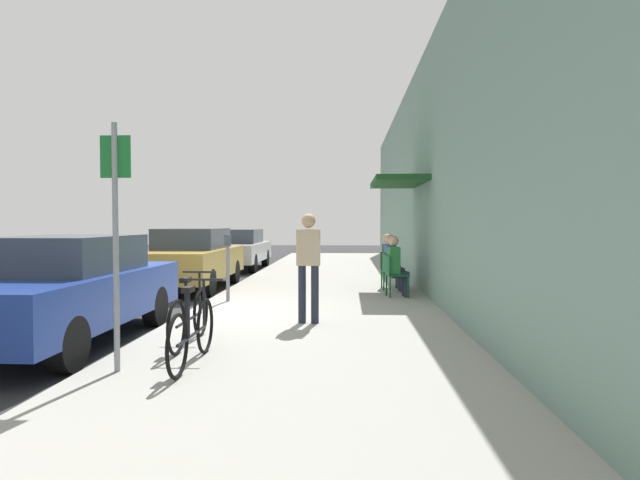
# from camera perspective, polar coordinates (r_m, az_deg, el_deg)

# --- Properties ---
(ground_plane) EXTENTS (60.00, 60.00, 0.00)m
(ground_plane) POSITION_cam_1_polar(r_m,az_deg,el_deg) (9.67, -14.21, -8.21)
(ground_plane) COLOR #2D2D30
(sidewalk_slab) EXTENTS (4.50, 32.00, 0.12)m
(sidewalk_slab) POSITION_cam_1_polar(r_m,az_deg,el_deg) (11.23, -0.01, -6.43)
(sidewalk_slab) COLOR #9E9B93
(sidewalk_slab) RESTS_ON ground_plane
(building_facade) EXTENTS (1.40, 32.00, 5.44)m
(building_facade) POSITION_cam_1_polar(r_m,az_deg,el_deg) (11.30, 12.31, 7.11)
(building_facade) COLOR gray
(building_facade) RESTS_ON ground_plane
(parked_car_0) EXTENTS (1.80, 4.40, 1.50)m
(parked_car_0) POSITION_cam_1_polar(r_m,az_deg,el_deg) (8.24, -25.57, -4.70)
(parked_car_0) COLOR navy
(parked_car_0) RESTS_ON ground_plane
(parked_car_1) EXTENTS (1.80, 4.40, 1.53)m
(parked_car_1) POSITION_cam_1_polar(r_m,az_deg,el_deg) (13.85, -13.53, -1.90)
(parked_car_1) COLOR #A58433
(parked_car_1) RESTS_ON ground_plane
(parked_car_2) EXTENTS (1.80, 4.40, 1.43)m
(parked_car_2) POSITION_cam_1_polar(r_m,az_deg,el_deg) (19.40, -8.75, -0.92)
(parked_car_2) COLOR #B7B7BC
(parked_car_2) RESTS_ON ground_plane
(parking_meter) EXTENTS (0.12, 0.10, 1.32)m
(parking_meter) POSITION_cam_1_polar(r_m,az_deg,el_deg) (10.77, -9.79, -2.39)
(parking_meter) COLOR slate
(parking_meter) RESTS_ON sidewalk_slab
(street_sign) EXTENTS (0.32, 0.06, 2.60)m
(street_sign) POSITION_cam_1_polar(r_m,az_deg,el_deg) (5.97, -20.93, 1.32)
(street_sign) COLOR gray
(street_sign) RESTS_ON sidewalk_slab
(bicycle_0) EXTENTS (0.46, 1.71, 0.90)m
(bicycle_0) POSITION_cam_1_polar(r_m,az_deg,el_deg) (6.12, -13.41, -9.54)
(bicycle_0) COLOR black
(bicycle_0) RESTS_ON sidewalk_slab
(bicycle_1) EXTENTS (0.46, 1.71, 0.90)m
(bicycle_1) POSITION_cam_1_polar(r_m,az_deg,el_deg) (7.09, -13.71, -7.96)
(bicycle_1) COLOR black
(bicycle_1) RESTS_ON sidewalk_slab
(cafe_chair_0) EXTENTS (0.49, 0.49, 0.87)m
(cafe_chair_0) POSITION_cam_1_polar(r_m,az_deg,el_deg) (11.34, 7.82, -3.50)
(cafe_chair_0) COLOR #14592D
(cafe_chair_0) RESTS_ON sidewalk_slab
(seated_patron_0) EXTENTS (0.46, 0.40, 1.29)m
(seated_patron_0) POSITION_cam_1_polar(r_m,az_deg,el_deg) (11.33, 8.12, -2.53)
(seated_patron_0) COLOR #232838
(seated_patron_0) RESTS_ON sidewalk_slab
(cafe_chair_1) EXTENTS (0.48, 0.48, 0.87)m
(cafe_chair_1) POSITION_cam_1_polar(r_m,az_deg,el_deg) (12.20, 7.46, -3.11)
(cafe_chair_1) COLOR #14592D
(cafe_chair_1) RESTS_ON sidewalk_slab
(seated_patron_1) EXTENTS (0.45, 0.39, 1.29)m
(seated_patron_1) POSITION_cam_1_polar(r_m,az_deg,el_deg) (12.19, 7.75, -2.21)
(seated_patron_1) COLOR #232838
(seated_patron_1) RESTS_ON sidewalk_slab
(cafe_chair_2) EXTENTS (0.52, 0.52, 0.87)m
(cafe_chair_2) POSITION_cam_1_polar(r_m,az_deg,el_deg) (12.99, 7.19, -2.81)
(cafe_chair_2) COLOR #14592D
(cafe_chair_2) RESTS_ON sidewalk_slab
(seated_patron_2) EXTENTS (0.48, 0.43, 1.29)m
(seated_patron_2) POSITION_cam_1_polar(r_m,az_deg,el_deg) (12.97, 7.45, -1.96)
(seated_patron_2) COLOR #232838
(seated_patron_2) RESTS_ON sidewalk_slab
(pedestrian_standing) EXTENTS (0.36, 0.22, 1.70)m
(pedestrian_standing) POSITION_cam_1_polar(r_m,az_deg,el_deg) (8.28, -1.24, -2.02)
(pedestrian_standing) COLOR #232838
(pedestrian_standing) RESTS_ON sidewalk_slab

